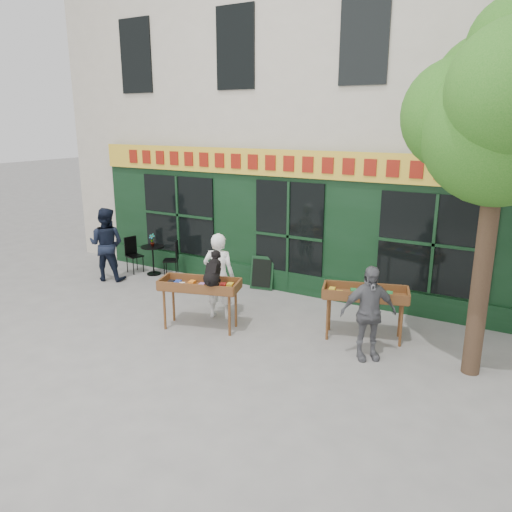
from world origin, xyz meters
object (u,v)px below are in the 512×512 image
object	(u,v)px
book_cart_right	(365,296)
man_right	(368,313)
dog	(213,268)
bistro_table	(153,254)
woman	(219,276)
man_left	(106,244)
book_cart_center	(200,288)

from	to	relation	value
book_cart_right	man_right	bearing A→B (deg)	-85.42
dog	bistro_table	bearing A→B (deg)	130.51
dog	woman	bearing A→B (deg)	99.94
woman	man_left	bearing A→B (deg)	-26.42
dog	book_cart_right	size ratio (longest dim) A/B	0.37
book_cart_right	man_left	world-z (taller)	man_left
book_cart_right	bistro_table	size ratio (longest dim) A/B	2.13
man_right	woman	bearing A→B (deg)	138.06
book_cart_center	woman	world-z (taller)	woman
woman	man_right	xyz separation A→B (m)	(3.19, -0.26, -0.07)
book_cart_center	dog	xyz separation A→B (m)	(0.35, -0.05, 0.47)
book_cart_center	bistro_table	xyz separation A→B (m)	(-3.16, 2.22, -0.28)
book_cart_center	woman	bearing A→B (deg)	73.37
dog	woman	distance (m)	0.88
man_right	dog	bearing A→B (deg)	151.51
book_cart_right	bistro_table	world-z (taller)	book_cart_right
dog	man_right	distance (m)	2.91
book_cart_center	bistro_table	size ratio (longest dim) A/B	2.12
book_cart_right	man_left	size ratio (longest dim) A/B	0.88
man_left	book_cart_right	bearing A→B (deg)	157.71
book_cart_right	bistro_table	distance (m)	6.15
woman	man_right	world-z (taller)	woman
dog	woman	xyz separation A→B (m)	(-0.35, 0.70, -0.40)
book_cart_center	book_cart_right	xyz separation A→B (m)	(2.89, 1.14, 0.00)
dog	book_cart_center	bearing A→B (deg)	155.24
woman	man_right	size ratio (longest dim) A/B	1.08
dog	woman	world-z (taller)	woman
woman	man_right	bearing A→B (deg)	158.64
man_right	bistro_table	world-z (taller)	man_right
book_cart_center	dog	world-z (taller)	dog
bistro_table	dog	bearing A→B (deg)	-32.86
bistro_table	man_left	xyz separation A→B (m)	(-0.70, -0.90, 0.38)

